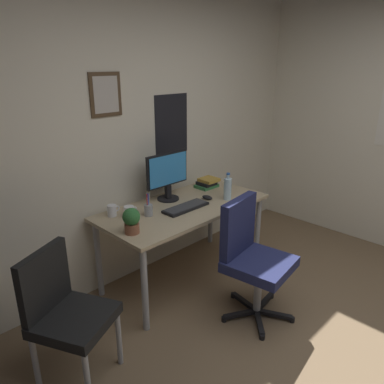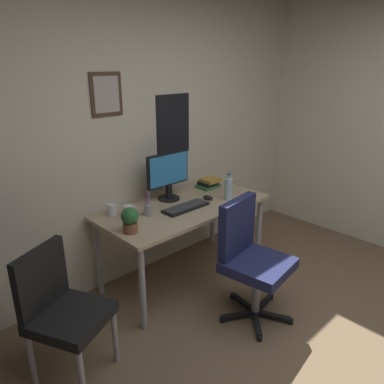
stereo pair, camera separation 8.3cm
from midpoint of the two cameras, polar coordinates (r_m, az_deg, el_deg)
name	(u,v)px [view 1 (the left image)]	position (r m, az deg, el deg)	size (l,w,h in m)	color
wall_back	(137,136)	(3.33, -9.24, 8.62)	(4.40, 0.10, 2.60)	beige
desk	(184,213)	(3.27, -1.98, -3.33)	(1.53, 0.74, 0.72)	tan
office_chair	(251,253)	(2.89, 8.31, -9.40)	(0.57, 0.57, 0.95)	#1E234C
side_chair	(65,309)	(2.48, -20.08, -16.68)	(0.56, 0.56, 0.88)	black
monitor	(167,174)	(3.31, -4.54, 2.75)	(0.46, 0.20, 0.43)	black
keyboard	(186,207)	(3.16, -1.71, -2.39)	(0.43, 0.15, 0.03)	black
computer_mouse	(207,197)	(3.38, 1.68, -0.84)	(0.06, 0.11, 0.04)	black
water_bottle	(228,189)	(3.35, 4.84, 0.54)	(0.07, 0.07, 0.25)	silver
coffee_mug_near	(129,212)	(3.03, -10.47, -3.03)	(0.12, 0.08, 0.10)	white
coffee_mug_far	(112,210)	(3.08, -13.03, -2.81)	(0.11, 0.07, 0.10)	white
potted_plant	(131,220)	(2.73, -10.24, -4.28)	(0.13, 0.13, 0.19)	brown
pen_cup	(148,209)	(3.03, -7.55, -2.69)	(0.07, 0.07, 0.20)	#9EA0A5
book_stack_left	(207,183)	(3.69, 1.74, 1.40)	(0.21, 0.18, 0.09)	#33723F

